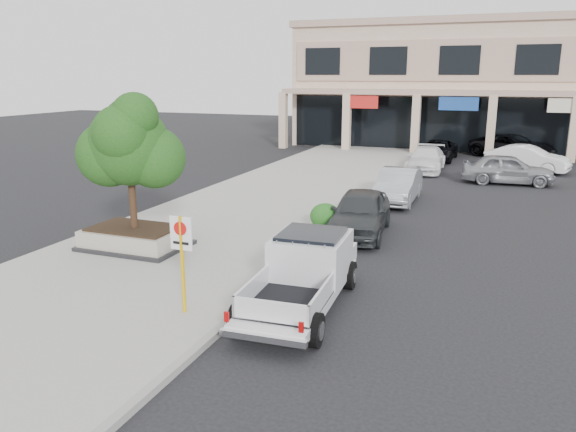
% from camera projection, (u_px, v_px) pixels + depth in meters
% --- Properties ---
extents(ground, '(120.00, 120.00, 0.00)m').
position_uv_depth(ground, '(330.00, 292.00, 14.68)').
color(ground, black).
rests_on(ground, ground).
extents(sidewalk, '(8.00, 52.00, 0.15)m').
position_uv_depth(sidewalk, '(240.00, 217.00, 22.00)').
color(sidewalk, gray).
rests_on(sidewalk, ground).
extents(curb, '(0.20, 52.00, 0.15)m').
position_uv_depth(curb, '(337.00, 227.00, 20.63)').
color(curb, gray).
rests_on(curb, ground).
extents(strip_mall, '(40.55, 12.43, 9.50)m').
position_uv_depth(strip_mall, '(569.00, 85.00, 41.41)').
color(strip_mall, tan).
rests_on(strip_mall, ground).
extents(planter, '(3.20, 2.20, 0.68)m').
position_uv_depth(planter, '(135.00, 237.00, 17.87)').
color(planter, black).
rests_on(planter, sidewalk).
extents(planter_tree, '(2.90, 2.55, 4.00)m').
position_uv_depth(planter_tree, '(136.00, 145.00, 17.24)').
color(planter_tree, black).
rests_on(planter_tree, planter).
extents(no_parking_sign, '(0.55, 0.09, 2.30)m').
position_uv_depth(no_parking_sign, '(182.00, 251.00, 12.70)').
color(no_parking_sign, '#E1A90B').
rests_on(no_parking_sign, sidewalk).
extents(hedge, '(1.10, 0.99, 0.93)m').
position_uv_depth(hedge, '(325.00, 216.00, 19.96)').
color(hedge, '#184C15').
rests_on(hedge, sidewalk).
extents(pickup_truck, '(2.25, 5.42, 1.68)m').
position_uv_depth(pickup_truck, '(300.00, 276.00, 13.40)').
color(pickup_truck, silver).
rests_on(pickup_truck, ground).
extents(curb_car_a, '(2.28, 4.78, 1.58)m').
position_uv_depth(curb_car_a, '(360.00, 213.00, 19.78)').
color(curb_car_a, '#2C2F31').
rests_on(curb_car_a, ground).
extents(curb_car_b, '(1.59, 4.48, 1.47)m').
position_uv_depth(curb_car_b, '(398.00, 186.00, 24.85)').
color(curb_car_b, '#ABAEB3').
rests_on(curb_car_b, ground).
extents(curb_car_c, '(2.06, 4.86, 1.40)m').
position_uv_depth(curb_car_c, '(426.00, 159.00, 32.79)').
color(curb_car_c, white).
rests_on(curb_car_c, ground).
extents(curb_car_d, '(2.36, 4.84, 1.32)m').
position_uv_depth(curb_car_d, '(437.00, 150.00, 36.99)').
color(curb_car_d, black).
rests_on(curb_car_d, ground).
extents(lot_car_a, '(4.69, 2.20, 1.55)m').
position_uv_depth(lot_car_a, '(508.00, 169.00, 28.95)').
color(lot_car_a, gray).
rests_on(lot_car_a, ground).
extents(lot_car_b, '(4.88, 2.77, 1.52)m').
position_uv_depth(lot_car_b, '(527.00, 159.00, 32.64)').
color(lot_car_b, white).
rests_on(lot_car_b, ground).
extents(lot_car_d, '(6.19, 4.63, 1.56)m').
position_uv_depth(lot_car_d, '(513.00, 146.00, 38.18)').
color(lot_car_d, black).
rests_on(lot_car_d, ground).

